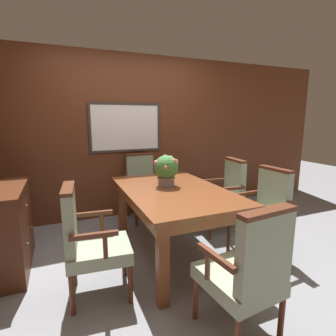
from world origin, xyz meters
name	(u,v)px	position (x,y,z in m)	size (l,w,h in m)	color
ground_plane	(175,260)	(0.00, 0.00, 0.00)	(14.00, 14.00, 0.00)	gray
wall_back	(133,137)	(0.00, 1.60, 1.23)	(7.20, 0.08, 2.45)	#5B2D19
dining_table	(173,198)	(0.03, 0.11, 0.67)	(1.02, 1.63, 0.77)	brown
chair_head_far	(143,185)	(0.05, 1.33, 0.52)	(0.51, 0.52, 0.98)	#562B19
chair_right_near	(264,210)	(0.95, -0.25, 0.52)	(0.54, 0.52, 0.98)	#562B19
chair_head_near	(247,270)	(0.03, -1.10, 0.52)	(0.54, 0.55, 0.98)	#562B19
chair_right_far	(225,194)	(0.94, 0.46, 0.52)	(0.56, 0.54, 0.98)	#562B19
chair_left_near	(89,239)	(-0.90, -0.24, 0.52)	(0.55, 0.54, 0.98)	#562B19
potted_plant	(166,169)	(0.00, 0.25, 0.95)	(0.29, 0.27, 0.35)	gray
sideboard_cabinet	(3,230)	(-1.64, 0.49, 0.43)	(0.47, 0.93, 0.85)	#512816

